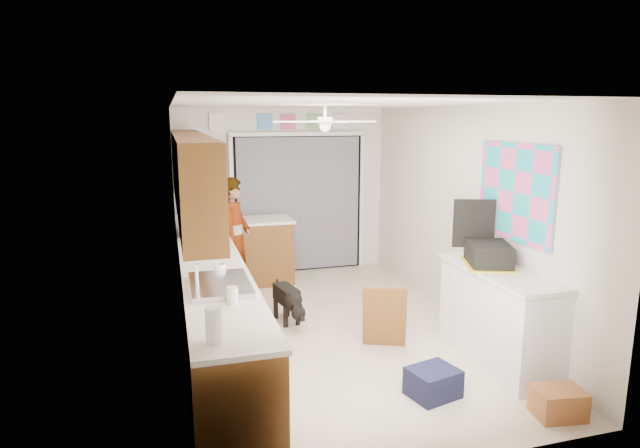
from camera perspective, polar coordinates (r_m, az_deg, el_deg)
floor at (r=6.17m, az=1.04°, el=-11.25°), size 5.00×5.00×0.00m
ceiling at (r=5.69m, az=1.13°, el=12.66°), size 5.00×5.00×0.00m
wall_back at (r=8.19m, az=-4.05°, el=3.47°), size 3.20×0.00×3.20m
wall_front at (r=3.56m, az=13.03°, el=-7.27°), size 3.20×0.00×3.20m
wall_left at (r=5.56m, az=-14.90°, el=-0.66°), size 0.00×5.00×5.00m
wall_right at (r=6.45m, az=14.82°, el=0.97°), size 0.00×5.00×5.00m
left_base_cabinets at (r=5.78m, az=-11.49°, el=-8.28°), size 0.60×4.80×0.90m
left_countertop at (r=5.64m, az=-11.58°, el=-3.77°), size 0.62×4.80×0.04m
upper_cabinets at (r=5.68m, az=-13.61°, el=5.27°), size 0.32×4.00×0.80m
sink_basin at (r=4.68m, az=-10.61°, el=-6.46°), size 0.50×0.76×0.06m
faucet at (r=4.64m, az=-13.00°, el=-5.48°), size 0.03×0.03×0.22m
peninsula_base at (r=7.77m, az=-6.81°, el=-3.03°), size 1.00×0.60×0.90m
peninsula_top at (r=7.67m, az=-6.89°, el=0.38°), size 1.04×0.64×0.04m
back_opening_recess at (r=8.25m, az=-2.28°, el=2.13°), size 2.00×0.06×2.10m
curtain_panel at (r=8.21m, az=-2.22°, el=2.09°), size 1.90×0.03×2.05m
door_trim_left at (r=8.04m, az=-9.31°, el=1.76°), size 0.06×0.04×2.10m
door_trim_right at (r=8.51m, az=4.45°, el=2.40°), size 0.06×0.04×2.10m
door_trim_head at (r=8.12m, az=-2.29°, el=9.58°), size 2.10×0.04×0.06m
header_frame_1 at (r=8.04m, az=-5.88°, el=10.80°), size 0.22×0.02×0.22m
header_frame_2 at (r=8.11m, az=-3.40°, el=10.84°), size 0.22×0.02×0.22m
header_frame_3 at (r=8.20m, az=-0.63°, el=10.86°), size 0.22×0.02×0.22m
header_frame_4 at (r=8.32m, az=2.08°, el=10.86°), size 0.22×0.02×0.22m
route66_sign at (r=7.94m, az=-10.94°, el=10.65°), size 0.22×0.02×0.26m
right_counter_base at (r=5.55m, az=18.51°, el=-9.50°), size 0.50×1.40×0.90m
right_counter_top at (r=5.40m, az=18.74°, el=-4.84°), size 0.54×1.44×0.04m
abstract_painting at (r=5.55m, az=20.09°, el=3.21°), size 0.03×1.15×0.95m
ceiling_fan at (r=5.88m, az=0.54°, el=10.87°), size 1.14×1.14×0.24m
microwave at (r=6.81m, az=-12.50°, el=0.36°), size 0.56×0.69×0.33m
cup at (r=5.06m, az=-10.67°, el=-4.71°), size 0.12×0.12×0.09m
jar_b at (r=4.25m, az=-9.32°, el=-7.52°), size 0.12×0.12×0.13m
paper_towel_roll at (r=3.55m, az=-11.26°, el=-10.56°), size 0.12×0.12×0.24m
suitcase at (r=5.51m, az=17.53°, el=-3.07°), size 0.53×0.60×0.22m
suitcase_rim at (r=5.53m, az=17.46°, el=-4.17°), size 0.61×0.70×0.02m
suitcase_lid at (r=5.69m, az=16.09°, el=0.05°), size 0.41×0.17×0.50m
cardboard_box at (r=4.91m, az=24.09°, el=-17.01°), size 0.41×0.34×0.24m
navy_crate at (r=4.90m, az=11.97°, el=-16.21°), size 0.47×0.42×0.25m
cabinet_door_panel at (r=5.64m, az=6.88°, el=-9.84°), size 0.48×0.34×0.67m
man at (r=6.96m, az=-9.04°, el=-1.71°), size 0.59×0.70×1.63m
dog at (r=6.34m, az=-3.59°, el=-8.30°), size 0.37×0.65×0.48m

